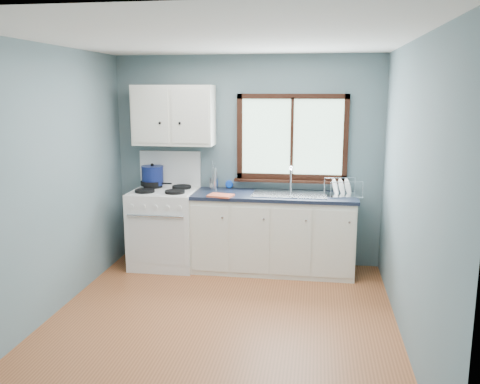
# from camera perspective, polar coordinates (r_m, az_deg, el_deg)

# --- Properties ---
(floor) EXTENTS (3.20, 3.60, 0.02)m
(floor) POSITION_cam_1_polar(r_m,az_deg,el_deg) (4.78, -2.29, -14.70)
(floor) COLOR #A25A31
(floor) RESTS_ON ground
(ceiling) EXTENTS (3.20, 3.60, 0.02)m
(ceiling) POSITION_cam_1_polar(r_m,az_deg,el_deg) (4.32, -2.56, 16.94)
(ceiling) COLOR white
(ceiling) RESTS_ON wall_back
(wall_back) EXTENTS (3.20, 0.02, 2.50)m
(wall_back) POSITION_cam_1_polar(r_m,az_deg,el_deg) (6.14, 0.82, 3.50)
(wall_back) COLOR slate
(wall_back) RESTS_ON ground
(wall_front) EXTENTS (3.20, 0.02, 2.50)m
(wall_front) POSITION_cam_1_polar(r_m,az_deg,el_deg) (2.68, -9.89, -7.08)
(wall_front) COLOR slate
(wall_front) RESTS_ON ground
(wall_left) EXTENTS (0.02, 3.60, 2.50)m
(wall_left) POSITION_cam_1_polar(r_m,az_deg,el_deg) (4.94, -21.07, 0.81)
(wall_left) COLOR slate
(wall_left) RESTS_ON ground
(wall_right) EXTENTS (0.02, 3.60, 2.50)m
(wall_right) POSITION_cam_1_polar(r_m,az_deg,el_deg) (4.37, 18.79, -0.33)
(wall_right) COLOR slate
(wall_right) RESTS_ON ground
(gas_range) EXTENTS (0.76, 0.69, 1.36)m
(gas_range) POSITION_cam_1_polar(r_m,az_deg,el_deg) (6.17, -8.43, -3.76)
(gas_range) COLOR white
(gas_range) RESTS_ON floor
(base_cabinets) EXTENTS (1.85, 0.60, 0.88)m
(base_cabinets) POSITION_cam_1_polar(r_m,az_deg,el_deg) (5.97, 3.77, -5.01)
(base_cabinets) COLOR white
(base_cabinets) RESTS_ON floor
(countertop) EXTENTS (1.89, 0.64, 0.04)m
(countertop) POSITION_cam_1_polar(r_m,az_deg,el_deg) (5.85, 3.83, -0.40)
(countertop) COLOR black
(countertop) RESTS_ON base_cabinets
(sink) EXTENTS (0.84, 0.46, 0.44)m
(sink) POSITION_cam_1_polar(r_m,az_deg,el_deg) (5.84, 5.58, -0.85)
(sink) COLOR silver
(sink) RESTS_ON countertop
(window) EXTENTS (1.36, 0.10, 1.03)m
(window) POSITION_cam_1_polar(r_m,az_deg,el_deg) (6.02, 5.84, 5.45)
(window) COLOR #9EC6A8
(window) RESTS_ON wall_back
(upper_cabinets) EXTENTS (0.95, 0.35, 0.70)m
(upper_cabinets) POSITION_cam_1_polar(r_m,az_deg,el_deg) (6.08, -7.46, 8.54)
(upper_cabinets) COLOR white
(upper_cabinets) RESTS_ON wall_back
(skillet) EXTENTS (0.39, 0.26, 0.05)m
(skillet) POSITION_cam_1_polar(r_m,az_deg,el_deg) (6.24, -9.90, 1.01)
(skillet) COLOR black
(skillet) RESTS_ON gas_range
(stockpot) EXTENTS (0.32, 0.32, 0.26)m
(stockpot) POSITION_cam_1_polar(r_m,az_deg,el_deg) (6.24, -9.80, 1.87)
(stockpot) COLOR #0F194F
(stockpot) RESTS_ON gas_range
(utensil_crock) EXTENTS (0.13, 0.13, 0.34)m
(utensil_crock) POSITION_cam_1_polar(r_m,az_deg,el_deg) (6.13, -2.96, 1.01)
(utensil_crock) COLOR silver
(utensil_crock) RESTS_ON countertop
(thermos) EXTENTS (0.07, 0.07, 0.27)m
(thermos) POSITION_cam_1_polar(r_m,az_deg,el_deg) (6.06, -2.89, 1.49)
(thermos) COLOR silver
(thermos) RESTS_ON countertop
(soap_bottle) EXTENTS (0.11, 0.11, 0.24)m
(soap_bottle) POSITION_cam_1_polar(r_m,az_deg,el_deg) (6.13, -1.20, 1.52)
(soap_bottle) COLOR blue
(soap_bottle) RESTS_ON countertop
(dish_towel) EXTENTS (0.30, 0.24, 0.02)m
(dish_towel) POSITION_cam_1_polar(r_m,az_deg,el_deg) (5.70, -2.19, -0.40)
(dish_towel) COLOR #E55C3A
(dish_towel) RESTS_ON countertop
(dish_rack) EXTENTS (0.44, 0.37, 0.20)m
(dish_rack) POSITION_cam_1_polar(r_m,az_deg,el_deg) (5.84, 11.42, 0.10)
(dish_rack) COLOR silver
(dish_rack) RESTS_ON countertop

